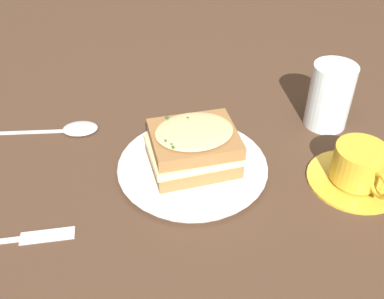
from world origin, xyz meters
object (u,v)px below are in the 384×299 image
object	(u,v)px
water_glass	(330,96)
fork	(20,239)
teacup_with_saucer	(358,168)
spoon	(75,129)
dinner_plate	(192,166)
sandwich	(193,147)

from	to	relation	value
water_glass	fork	bearing A→B (deg)	-124.60
water_glass	fork	size ratio (longest dim) A/B	0.70
teacup_with_saucer	spoon	bearing A→B (deg)	-124.06
water_glass	spoon	size ratio (longest dim) A/B	0.69
teacup_with_saucer	fork	distance (m)	0.50
fork	spoon	size ratio (longest dim) A/B	0.99
spoon	fork	bearing A→B (deg)	-9.25
dinner_plate	spoon	world-z (taller)	dinner_plate
teacup_with_saucer	fork	size ratio (longest dim) A/B	0.87
dinner_plate	sandwich	xyz separation A→B (m)	(0.00, 0.00, 0.04)
spoon	teacup_with_saucer	bearing A→B (deg)	70.48
teacup_with_saucer	fork	xyz separation A→B (m)	(-0.39, -0.32, -0.03)
sandwich	teacup_with_saucer	size ratio (longest dim) A/B	1.19
dinner_plate	teacup_with_saucer	size ratio (longest dim) A/B	1.64
sandwich	spoon	size ratio (longest dim) A/B	1.02
water_glass	fork	distance (m)	0.55
teacup_with_saucer	dinner_plate	bearing A→B (deg)	-114.06
dinner_plate	teacup_with_saucer	distance (m)	0.26
water_glass	spoon	bearing A→B (deg)	-151.28
sandwich	water_glass	world-z (taller)	water_glass
dinner_plate	teacup_with_saucer	world-z (taller)	teacup_with_saucer
sandwich	dinner_plate	bearing A→B (deg)	-101.33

